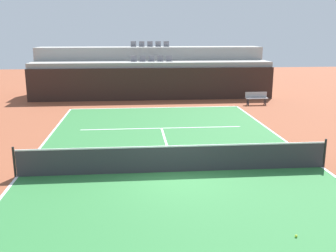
% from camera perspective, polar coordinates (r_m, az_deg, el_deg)
% --- Properties ---
extents(ground_plane, '(80.00, 80.00, 0.00)m').
position_cam_1_polar(ground_plane, '(13.86, 1.01, -6.78)').
color(ground_plane, brown).
extents(court_surface, '(11.00, 24.00, 0.01)m').
position_cam_1_polar(court_surface, '(13.86, 1.01, -6.77)').
color(court_surface, '#2D7238').
rests_on(court_surface, ground_plane).
extents(baseline_far, '(11.00, 0.10, 0.00)m').
position_cam_1_polar(baseline_far, '(25.36, -1.88, 2.72)').
color(baseline_far, white).
rests_on(baseline_far, court_surface).
extents(sideline_left, '(0.10, 24.00, 0.00)m').
position_cam_1_polar(sideline_left, '(14.37, -21.32, -6.97)').
color(sideline_left, white).
rests_on(sideline_left, court_surface).
extents(sideline_right, '(0.10, 24.00, 0.00)m').
position_cam_1_polar(sideline_right, '(15.40, 21.72, -5.63)').
color(sideline_right, white).
rests_on(sideline_right, court_surface).
extents(service_line_far, '(8.26, 0.10, 0.00)m').
position_cam_1_polar(service_line_far, '(19.95, -0.95, -0.32)').
color(service_line_far, white).
rests_on(service_line_far, court_surface).
extents(centre_service_line, '(0.10, 6.40, 0.00)m').
position_cam_1_polar(centre_service_line, '(16.88, -0.15, -2.95)').
color(centre_service_line, white).
rests_on(centre_service_line, court_surface).
extents(back_wall, '(17.74, 0.30, 2.31)m').
position_cam_1_polar(back_wall, '(28.12, -2.25, 6.17)').
color(back_wall, black).
rests_on(back_wall, ground_plane).
extents(stands_tier_lower, '(17.74, 2.40, 2.68)m').
position_cam_1_polar(stands_tier_lower, '(29.43, -2.40, 6.86)').
color(stands_tier_lower, '#9E9E99').
rests_on(stands_tier_lower, ground_plane).
extents(stands_tier_upper, '(17.74, 2.40, 3.66)m').
position_cam_1_polar(stands_tier_upper, '(31.77, -2.62, 8.26)').
color(stands_tier_upper, '#9E9E99').
rests_on(stands_tier_upper, ground_plane).
extents(seating_row_lower, '(3.08, 0.44, 0.44)m').
position_cam_1_polar(seating_row_lower, '(29.39, -2.43, 9.72)').
color(seating_row_lower, slate).
rests_on(seating_row_lower, stands_tier_lower).
extents(seating_row_upper, '(3.08, 0.44, 0.44)m').
position_cam_1_polar(seating_row_upper, '(31.73, -2.67, 11.79)').
color(seating_row_upper, slate).
rests_on(seating_row_upper, stands_tier_upper).
extents(tennis_net, '(11.08, 0.08, 1.07)m').
position_cam_1_polar(tennis_net, '(13.69, 1.02, -4.79)').
color(tennis_net, black).
rests_on(tennis_net, court_surface).
extents(player_bench, '(1.50, 0.40, 0.85)m').
position_cam_1_polar(player_bench, '(27.07, 12.88, 4.15)').
color(player_bench, '#99999E').
rests_on(player_bench, ground_plane).
extents(tennis_ball_1, '(0.07, 0.07, 0.07)m').
position_cam_1_polar(tennis_ball_1, '(10.23, 18.34, -15.11)').
color(tennis_ball_1, '#CCE033').
rests_on(tennis_ball_1, court_surface).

